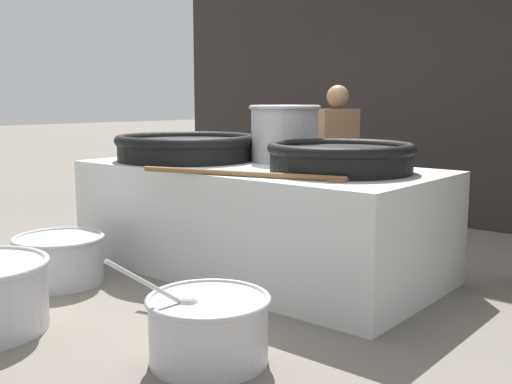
{
  "coord_description": "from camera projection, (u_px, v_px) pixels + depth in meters",
  "views": [
    {
      "loc": [
        3.11,
        -3.71,
        1.39
      ],
      "look_at": [
        0.0,
        0.0,
        0.65
      ],
      "focal_mm": 42.0,
      "sensor_mm": 36.0,
      "label": 1
    }
  ],
  "objects": [
    {
      "name": "cook",
      "position": [
        336.0,
        159.0,
        5.78
      ],
      "size": [
        0.44,
        0.61,
        1.54
      ],
      "rotation": [
        0.0,
        0.0,
        2.89
      ],
      "color": "#8C6647",
      "rests_on": "ground_plane"
    },
    {
      "name": "back_wall",
      "position": [
        417.0,
        30.0,
        6.84
      ],
      "size": [
        7.04,
        0.24,
        4.38
      ],
      "primitive_type": "cube",
      "color": "#2D2826",
      "rests_on": "ground_plane"
    },
    {
      "name": "giant_wok_near",
      "position": [
        186.0,
        146.0,
        5.31
      ],
      "size": [
        1.25,
        1.25,
        0.23
      ],
      "color": "black",
      "rests_on": "hearth_platform"
    },
    {
      "name": "stock_pot",
      "position": [
        285.0,
        132.0,
        5.14
      ],
      "size": [
        0.62,
        0.62,
        0.49
      ],
      "color": "#9E9EA3",
      "rests_on": "hearth_platform"
    },
    {
      "name": "giant_wok_far",
      "position": [
        341.0,
        156.0,
        4.41
      ],
      "size": [
        1.09,
        1.09,
        0.22
      ],
      "color": "black",
      "rests_on": "hearth_platform"
    },
    {
      "name": "prep_bowl_vegetables",
      "position": [
        208.0,
        325.0,
        3.2
      ],
      "size": [
        0.67,
        0.83,
        0.63
      ],
      "color": "#B7B7BC",
      "rests_on": "ground_plane"
    },
    {
      "name": "hearth_platform",
      "position": [
        256.0,
        218.0,
        4.93
      ],
      "size": [
        2.98,
        1.44,
        0.87
      ],
      "color": "silver",
      "rests_on": "ground_plane"
    },
    {
      "name": "ground_plane",
      "position": [
        256.0,
        269.0,
        5.0
      ],
      "size": [
        60.0,
        60.0,
        0.0
      ],
      "primitive_type": "plane",
      "color": "slate"
    },
    {
      "name": "stirring_paddle",
      "position": [
        247.0,
        174.0,
        4.14
      ],
      "size": [
        1.5,
        0.5,
        0.04
      ],
      "rotation": [
        0.0,
        0.0,
        0.28
      ],
      "color": "brown",
      "rests_on": "hearth_platform"
    },
    {
      "name": "prep_bowl_extra",
      "position": [
        59.0,
        257.0,
        4.59
      ],
      "size": [
        0.69,
        0.69,
        0.37
      ],
      "color": "#B7B7BC",
      "rests_on": "ground_plane"
    }
  ]
}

